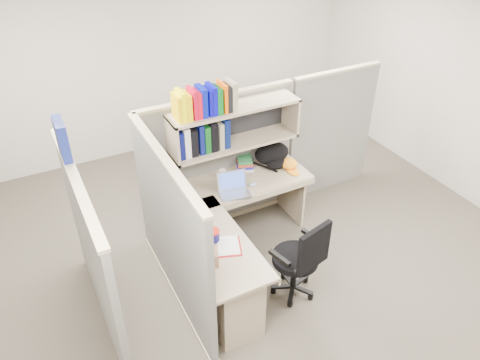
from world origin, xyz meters
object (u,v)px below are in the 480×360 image
backpack (274,155)px  task_chair (298,270)px  desk (234,265)px  snack_canister (213,235)px  laptop (235,186)px

backpack → task_chair: backpack is taller
desk → snack_canister: (-0.15, 0.11, 0.35)m
laptop → backpack: backpack is taller
backpack → snack_canister: (-1.16, -0.87, -0.06)m
task_chair → desk: bearing=156.4°
desk → laptop: 0.84m
backpack → snack_canister: 1.45m
desk → snack_canister: bearing=144.6°
desk → backpack: (1.00, 0.98, 0.41)m
snack_canister → laptop: bearing=47.9°
snack_canister → backpack: bearing=36.8°
desk → backpack: bearing=44.2°
desk → backpack: 1.46m
desk → snack_canister: snack_canister is taller
task_chair → backpack: bearing=70.1°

